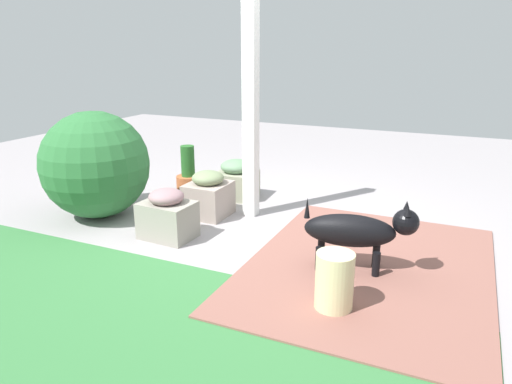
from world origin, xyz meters
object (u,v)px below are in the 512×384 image
at_px(dog, 358,230).
at_px(stone_planter_nearest, 236,180).
at_px(round_shrub, 95,165).
at_px(ceramic_urn, 334,282).
at_px(stone_planter_near, 208,195).
at_px(stone_planter_mid, 167,215).
at_px(terracotta_pot_tall, 188,176).
at_px(porch_pillar, 251,110).

bearing_deg(dog, stone_planter_nearest, -37.67).
bearing_deg(round_shrub, dog, 176.46).
bearing_deg(ceramic_urn, dog, -90.46).
relative_size(stone_planter_near, dog, 0.55).
distance_m(stone_planter_mid, ceramic_urn, 1.79).
xyz_separation_m(stone_planter_near, dog, (-1.66, 0.63, 0.12)).
bearing_deg(terracotta_pot_tall, stone_planter_mid, 114.41).
distance_m(porch_pillar, stone_planter_nearest, 1.05).
distance_m(stone_planter_nearest, stone_planter_mid, 1.32).
bearing_deg(round_shrub, terracotta_pot_tall, -111.14).
distance_m(stone_planter_mid, round_shrub, 1.04).
bearing_deg(ceramic_urn, terracotta_pot_tall, -38.94).
distance_m(round_shrub, dog, 2.69).
xyz_separation_m(round_shrub, dog, (-2.67, 0.17, -0.20)).
relative_size(stone_planter_near, ceramic_urn, 1.18).
distance_m(porch_pillar, dog, 1.69).
height_order(stone_planter_near, stone_planter_mid, stone_planter_near).
bearing_deg(stone_planter_near, stone_planter_mid, 86.37).
relative_size(dog, ceramic_urn, 2.12).
xyz_separation_m(stone_planter_mid, terracotta_pot_tall, (0.57, -1.25, -0.01)).
bearing_deg(ceramic_urn, porch_pillar, -48.64).
bearing_deg(stone_planter_nearest, stone_planter_near, 91.19).
bearing_deg(terracotta_pot_tall, stone_planter_near, 136.08).
bearing_deg(dog, ceramic_urn, 89.54).
relative_size(stone_planter_nearest, stone_planter_mid, 0.94).
bearing_deg(round_shrub, stone_planter_nearest, -131.67).
bearing_deg(porch_pillar, stone_planter_nearest, -49.15).
xyz_separation_m(terracotta_pot_tall, ceramic_urn, (-2.26, 1.83, -0.00)).
relative_size(stone_planter_nearest, dog, 0.54).
bearing_deg(stone_planter_near, stone_planter_nearest, -88.81).
height_order(stone_planter_mid, dog, dog).
height_order(stone_planter_nearest, dog, dog).
height_order(terracotta_pot_tall, dog, dog).
height_order(round_shrub, terracotta_pot_tall, round_shrub).
xyz_separation_m(round_shrub, ceramic_urn, (-2.67, 0.78, -0.33)).
bearing_deg(terracotta_pot_tall, round_shrub, 68.86).
relative_size(stone_planter_near, stone_planter_mid, 0.97).
bearing_deg(terracotta_pot_tall, dog, 151.77).
height_order(porch_pillar, stone_planter_near, porch_pillar).
bearing_deg(stone_planter_nearest, stone_planter_mid, 88.77).
relative_size(round_shrub, ceramic_urn, 2.68).
relative_size(stone_planter_mid, ceramic_urn, 1.21).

